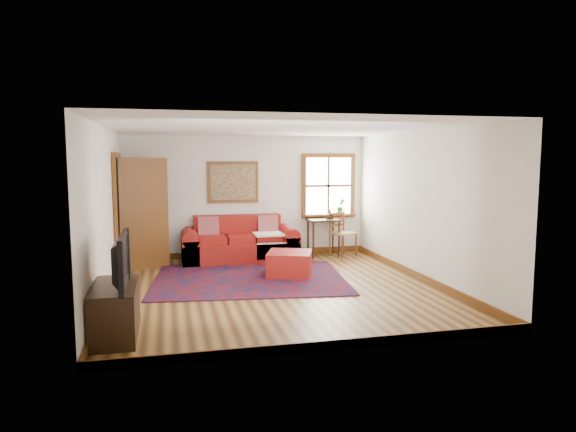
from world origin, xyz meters
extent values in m
plane|color=#4A2E13|center=(0.00, 0.00, 0.00)|extent=(5.50, 5.50, 0.00)
cube|color=silver|center=(0.00, 2.75, 1.25)|extent=(5.00, 0.04, 2.50)
cube|color=silver|center=(0.00, -2.75, 1.25)|extent=(5.00, 0.04, 2.50)
cube|color=silver|center=(-2.50, 0.00, 1.25)|extent=(0.04, 5.50, 2.50)
cube|color=silver|center=(2.50, 0.00, 1.25)|extent=(0.04, 5.50, 2.50)
cube|color=white|center=(0.00, 0.00, 2.50)|extent=(5.00, 5.50, 0.04)
cube|color=brown|center=(0.00, 2.73, 0.06)|extent=(5.00, 0.03, 0.12)
cube|color=brown|center=(-2.48, 0.00, 0.06)|extent=(0.03, 5.50, 0.12)
cube|color=brown|center=(2.48, 0.00, 0.06)|extent=(0.03, 5.50, 0.12)
cube|color=white|center=(1.75, 2.73, 1.45)|extent=(1.00, 0.02, 1.20)
cube|color=brown|center=(1.75, 2.72, 2.09)|extent=(1.18, 0.06, 0.09)
cube|color=brown|center=(1.75, 2.72, 0.80)|extent=(1.18, 0.06, 0.09)
cube|color=brown|center=(1.21, 2.72, 1.45)|extent=(0.09, 0.06, 1.20)
cube|color=brown|center=(2.29, 2.72, 1.45)|extent=(0.09, 0.06, 1.20)
cube|color=brown|center=(1.75, 2.72, 1.45)|extent=(1.00, 0.04, 0.05)
cube|color=brown|center=(1.75, 2.65, 0.83)|extent=(1.15, 0.20, 0.04)
imported|color=#306A25|center=(2.00, 2.63, 1.01)|extent=(0.18, 0.15, 0.33)
cube|color=black|center=(-2.49, 1.60, 1.02)|extent=(0.02, 0.90, 2.05)
cube|color=brown|center=(-2.46, 1.11, 1.02)|extent=(0.06, 0.09, 2.05)
cube|color=brown|center=(-2.46, 2.10, 1.02)|extent=(0.06, 0.09, 2.05)
cube|color=brown|center=(-2.46, 1.60, 2.09)|extent=(0.06, 1.08, 0.09)
cube|color=brown|center=(-2.04, 1.90, 1.02)|extent=(0.86, 0.35, 2.05)
cube|color=silver|center=(-2.04, 1.90, 1.13)|extent=(0.56, 0.22, 1.33)
cube|color=brown|center=(-0.30, 2.73, 1.55)|extent=(1.05, 0.04, 0.85)
cube|color=tan|center=(-0.30, 2.69, 1.55)|extent=(0.92, 0.03, 0.72)
cube|color=#5A0C14|center=(-0.30, 0.67, 0.01)|extent=(3.45, 2.89, 0.02)
cube|color=maroon|center=(-0.23, 2.25, 0.20)|extent=(2.27, 0.94, 0.39)
cube|color=maroon|center=(-0.23, 2.59, 0.64)|extent=(1.76, 0.26, 0.49)
cube|color=maroon|center=(-1.21, 2.25, 0.25)|extent=(0.32, 0.94, 0.49)
cube|color=maroon|center=(0.74, 2.25, 0.25)|extent=(0.32, 0.94, 0.49)
cube|color=orange|center=(-0.84, 2.43, 0.67)|extent=(0.41, 0.20, 0.43)
cube|color=orange|center=(0.37, 2.43, 0.67)|extent=(0.41, 0.20, 0.43)
cube|color=silver|center=(0.31, 2.07, 0.55)|extent=(0.57, 0.52, 0.04)
cube|color=maroon|center=(0.43, 0.77, 0.21)|extent=(0.94, 0.94, 0.42)
cube|color=black|center=(1.53, 2.36, 0.76)|extent=(0.65, 0.49, 0.04)
cylinder|color=black|center=(1.26, 2.16, 0.37)|extent=(0.04, 0.04, 0.74)
cylinder|color=black|center=(1.81, 2.16, 0.37)|extent=(0.04, 0.04, 0.74)
cylinder|color=black|center=(1.26, 2.56, 0.37)|extent=(0.04, 0.04, 0.74)
cylinder|color=black|center=(1.81, 2.56, 0.37)|extent=(0.04, 0.04, 0.74)
cube|color=tan|center=(1.93, 2.24, 0.49)|extent=(0.60, 0.59, 0.04)
cylinder|color=brown|center=(1.82, 1.99, 0.23)|extent=(0.04, 0.04, 0.47)
cylinder|color=brown|center=(2.18, 2.16, 0.23)|extent=(0.04, 0.04, 0.47)
cylinder|color=brown|center=(1.67, 2.33, 0.49)|extent=(0.04, 0.04, 0.98)
cylinder|color=brown|center=(2.03, 2.50, 0.49)|extent=(0.04, 0.04, 0.98)
cube|color=brown|center=(1.85, 2.41, 0.76)|extent=(0.37, 0.19, 0.29)
cube|color=black|center=(-2.24, -1.73, 0.30)|extent=(0.49, 1.10, 0.60)
imported|color=black|center=(-2.22, -1.83, 0.90)|extent=(0.14, 1.05, 0.60)
cylinder|color=silver|center=(-2.19, -1.32, 0.69)|extent=(0.12, 0.12, 0.18)
cylinder|color=#FFA53F|center=(-2.19, -1.32, 0.66)|extent=(0.07, 0.07, 0.12)
camera|label=1|loc=(-1.62, -7.77, 2.06)|focal=32.00mm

